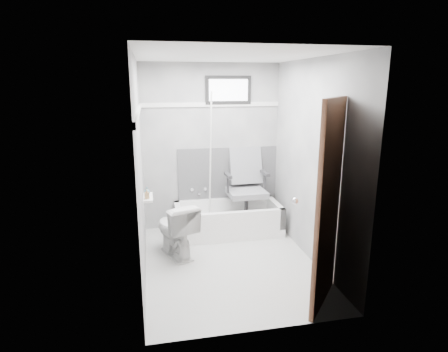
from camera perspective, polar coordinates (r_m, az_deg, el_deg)
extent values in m
plane|color=silver|center=(4.66, 0.87, -13.07)|extent=(2.60, 2.60, 0.00)
plane|color=silver|center=(4.16, 1.00, 17.87)|extent=(2.60, 2.60, 0.00)
cube|color=slate|center=(5.50, -1.96, 4.38)|extent=(2.00, 0.02, 2.40)
cube|color=slate|center=(3.03, 6.18, -3.75)|extent=(2.00, 0.02, 2.40)
cube|color=slate|center=(4.16, -12.67, 0.87)|extent=(0.02, 2.60, 2.40)
cube|color=slate|center=(4.56, 13.31, 1.99)|extent=(0.02, 2.60, 2.40)
imported|color=white|center=(4.75, -7.42, -8.07)|extent=(0.61, 0.79, 0.69)
cube|color=#4C4C4F|center=(5.62, 0.61, 0.42)|extent=(1.50, 0.02, 0.78)
cube|color=white|center=(5.42, -1.99, 10.83)|extent=(2.00, 0.02, 0.06)
cube|color=white|center=(4.06, -12.95, 9.42)|extent=(0.02, 2.60, 0.06)
cylinder|color=silver|center=(5.29, -2.09, 2.33)|extent=(0.02, 0.30, 1.93)
cube|color=white|center=(4.19, -11.50, -3.22)|extent=(0.10, 0.32, 0.02)
imported|color=#A78253|center=(4.09, -11.68, -2.68)|extent=(0.05, 0.05, 0.10)
imported|color=teal|center=(4.23, -11.68, -2.22)|extent=(0.09, 0.09, 0.09)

